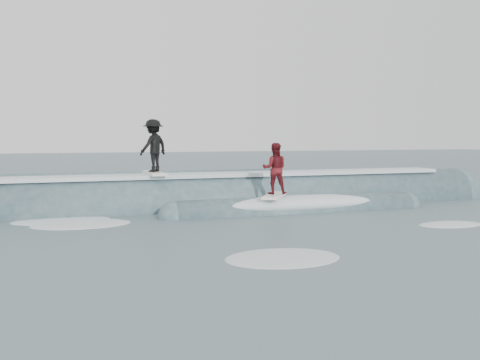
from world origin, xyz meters
name	(u,v)px	position (x,y,z in m)	size (l,w,h in m)	color
ground	(274,223)	(0.00, 0.00, 0.00)	(160.00, 160.00, 0.00)	#40575D
breaking_wave	(239,206)	(0.23, 3.92, 0.04)	(23.37, 4.02, 2.48)	#334F55
surfer_black	(153,147)	(-2.98, 4.20, 2.30)	(1.41, 2.02, 2.00)	silver
surfer_red	(275,171)	(0.86, 2.00, 1.48)	(1.55, 1.98, 1.89)	white
whitewater	(217,227)	(-1.86, -0.04, 0.00)	(13.82, 8.92, 0.10)	silver
far_swells	(123,181)	(-2.45, 17.65, 0.00)	(38.07, 8.65, 0.80)	#334F55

